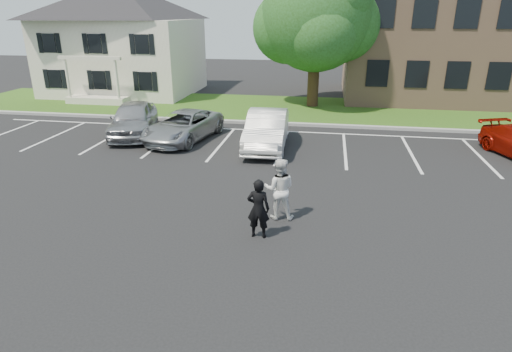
% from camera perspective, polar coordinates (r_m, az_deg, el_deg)
% --- Properties ---
extents(ground_plane, '(90.00, 90.00, 0.00)m').
position_cam_1_polar(ground_plane, '(12.03, -0.80, -7.26)').
color(ground_plane, black).
rests_on(ground_plane, ground).
extents(curb, '(40.00, 0.30, 0.15)m').
position_cam_1_polar(curb, '(23.19, 4.57, 6.93)').
color(curb, gray).
rests_on(curb, ground).
extents(grass_strip, '(44.00, 8.00, 0.08)m').
position_cam_1_polar(grass_strip, '(27.09, 5.36, 8.89)').
color(grass_strip, '#1C4213').
rests_on(grass_strip, ground).
extents(stall_lines, '(34.00, 5.36, 0.01)m').
position_cam_1_polar(stall_lines, '(20.20, 7.72, 4.46)').
color(stall_lines, silver).
rests_on(stall_lines, ground).
extents(house, '(10.30, 9.22, 7.60)m').
position_cam_1_polar(house, '(33.91, -17.32, 16.99)').
color(house, beige).
rests_on(house, ground).
extents(tree, '(7.80, 7.20, 8.80)m').
position_cam_1_polar(tree, '(27.56, 8.23, 20.11)').
color(tree, black).
rests_on(tree, ground).
extents(man_black_suit, '(0.61, 0.40, 1.66)m').
position_cam_1_polar(man_black_suit, '(11.36, 0.32, -4.37)').
color(man_black_suit, black).
rests_on(man_black_suit, ground).
extents(man_white_shirt, '(0.94, 0.76, 1.84)m').
position_cam_1_polar(man_white_shirt, '(12.37, 3.13, -1.73)').
color(man_white_shirt, silver).
rests_on(man_white_shirt, ground).
extents(car_silver_west, '(3.06, 5.14, 1.64)m').
position_cam_1_polar(car_silver_west, '(21.86, -16.02, 7.32)').
color(car_silver_west, '#A1A1A6').
rests_on(car_silver_west, ground).
extents(car_silver_minivan, '(3.16, 5.20, 1.35)m').
position_cam_1_polar(car_silver_minivan, '(20.57, -9.66, 6.60)').
color(car_silver_minivan, '#9A9CA0').
rests_on(car_silver_minivan, ground).
extents(car_white_sedan, '(1.94, 4.98, 1.61)m').
position_cam_1_polar(car_white_sedan, '(19.13, 1.44, 6.21)').
color(car_white_sedan, silver).
rests_on(car_white_sedan, ground).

